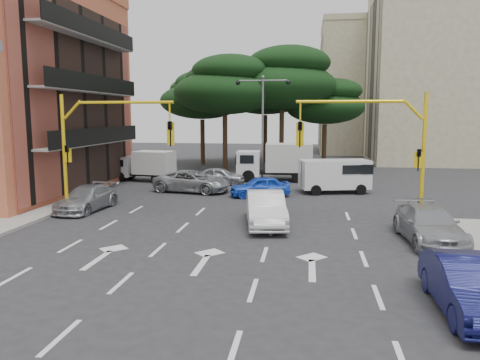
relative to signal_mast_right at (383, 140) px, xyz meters
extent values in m
plane|color=#28282B|center=(-6.80, -1.99, -3.88)|extent=(120.00, 120.00, 0.00)
cube|color=gray|center=(-6.80, 14.01, -3.81)|extent=(1.40, 6.00, 0.15)
cube|color=black|center=(-17.24, 6.01, 2.12)|extent=(0.12, 14.72, 11.20)
cube|color=tan|center=(13.20, 30.01, 5.12)|extent=(20.00, 12.00, 18.00)
cube|color=black|center=(3.14, 30.01, 4.62)|extent=(0.12, 11.04, 16.20)
cube|color=tan|center=(6.20, 42.01, 4.12)|extent=(16.00, 12.00, 16.00)
cube|color=black|center=(-1.86, 42.01, 3.62)|extent=(0.12, 11.04, 14.20)
cube|color=tan|center=(6.20, 42.01, 12.47)|extent=(16.15, 12.15, 0.70)
cylinder|color=#382616|center=(-10.80, 20.01, -1.41)|extent=(0.44, 0.44, 4.95)
ellipsoid|color=black|center=(-10.80, 20.01, 3.05)|extent=(9.15, 9.15, 3.87)
ellipsoid|color=black|center=(-10.20, 19.61, 4.92)|extent=(6.86, 6.86, 2.86)
ellipsoid|color=black|center=(-11.30, 20.31, 4.37)|extent=(6.07, 6.07, 2.64)
cylinder|color=#382616|center=(-5.80, 22.01, -1.18)|extent=(0.44, 0.44, 5.40)
ellipsoid|color=black|center=(-5.80, 22.01, 3.68)|extent=(9.98, 9.98, 4.22)
ellipsoid|color=black|center=(-5.20, 21.61, 5.72)|extent=(7.49, 7.49, 3.12)
ellipsoid|color=black|center=(-6.30, 22.31, 5.12)|extent=(6.62, 6.62, 2.88)
cylinder|color=#382616|center=(-13.80, 24.01, -1.63)|extent=(0.44, 0.44, 4.50)
ellipsoid|color=black|center=(-13.80, 24.01, 2.42)|extent=(8.32, 8.32, 3.52)
ellipsoid|color=black|center=(-13.20, 23.61, 4.12)|extent=(6.24, 6.24, 2.60)
ellipsoid|color=black|center=(-14.30, 24.31, 3.62)|extent=(5.52, 5.52, 2.40)
cylinder|color=#382616|center=(-1.80, 24.01, -1.86)|extent=(0.44, 0.44, 4.05)
ellipsoid|color=black|center=(-1.80, 24.01, 1.79)|extent=(7.49, 7.49, 3.17)
ellipsoid|color=black|center=(-1.20, 23.61, 3.32)|extent=(5.62, 5.62, 2.34)
ellipsoid|color=black|center=(-2.30, 24.31, 2.87)|extent=(4.97, 4.97, 2.16)
cylinder|color=#382616|center=(-7.80, 27.01, -1.41)|extent=(0.44, 0.44, 4.95)
ellipsoid|color=black|center=(-7.80, 27.01, 3.05)|extent=(9.15, 9.15, 3.87)
ellipsoid|color=black|center=(-7.20, 26.61, 4.92)|extent=(6.86, 6.86, 2.86)
ellipsoid|color=black|center=(-8.30, 27.31, 4.37)|extent=(6.07, 6.07, 2.64)
cylinder|color=yellow|center=(1.80, 0.01, -0.88)|extent=(0.18, 0.18, 6.00)
cylinder|color=yellow|center=(1.25, 0.01, 1.37)|extent=(0.95, 0.14, 0.95)
cylinder|color=yellow|center=(-1.50, 0.01, 1.72)|extent=(4.80, 0.14, 0.14)
cylinder|color=yellow|center=(-3.70, 0.01, 1.27)|extent=(0.08, 0.08, 0.90)
imported|color=black|center=(-3.70, 0.01, 0.22)|extent=(0.20, 0.24, 1.20)
cube|color=yellow|center=(-3.70, 0.09, 0.22)|extent=(0.36, 0.06, 1.10)
imported|color=black|center=(1.58, -0.14, -0.88)|extent=(0.16, 0.20, 1.00)
cube|color=yellow|center=(1.58, -0.04, -0.88)|extent=(0.35, 0.08, 0.70)
cylinder|color=yellow|center=(-15.40, 0.01, -0.88)|extent=(0.18, 0.18, 6.00)
cylinder|color=yellow|center=(-14.85, 0.01, 1.37)|extent=(0.95, 0.14, 0.95)
cylinder|color=yellow|center=(-12.10, 0.01, 1.72)|extent=(4.80, 0.14, 0.14)
cylinder|color=yellow|center=(-9.90, 0.01, 1.27)|extent=(0.08, 0.08, 0.90)
imported|color=black|center=(-9.90, 0.01, 0.22)|extent=(0.20, 0.24, 1.20)
cube|color=yellow|center=(-9.90, 0.09, 0.22)|extent=(0.36, 0.06, 1.10)
imported|color=black|center=(-15.18, -0.14, -0.88)|extent=(0.16, 0.20, 1.00)
cube|color=yellow|center=(-15.18, -0.04, -0.88)|extent=(0.35, 0.08, 0.70)
cylinder|color=slate|center=(-16.40, -2.99, 4.02)|extent=(0.20, 0.20, 0.45)
cylinder|color=slate|center=(-6.80, 14.01, 0.02)|extent=(0.16, 0.16, 7.50)
cylinder|color=slate|center=(-7.70, 14.01, 3.67)|extent=(1.80, 0.10, 0.10)
sphere|color=black|center=(-8.70, 14.01, 3.52)|extent=(0.36, 0.36, 0.36)
cylinder|color=slate|center=(-5.90, 14.01, 3.67)|extent=(1.80, 0.10, 0.10)
sphere|color=black|center=(-4.90, 14.01, 3.52)|extent=(0.36, 0.36, 0.36)
sphere|color=slate|center=(-6.80, 14.01, 3.92)|extent=(0.24, 0.24, 0.24)
imported|color=silver|center=(-5.17, -1.08, -3.11)|extent=(2.38, 4.92, 1.55)
imported|color=blue|center=(-6.21, 6.39, -3.26)|extent=(3.95, 2.52, 1.25)
imported|color=#9C9EA4|center=(-14.80, 0.98, -3.24)|extent=(2.17, 4.58, 1.29)
imported|color=#9EA2A6|center=(-10.75, 7.52, -3.19)|extent=(5.34, 3.20, 1.39)
imported|color=#A9ACB2|center=(-9.59, 11.01, -3.27)|extent=(3.62, 1.48, 1.23)
imported|color=#0D0F41|center=(0.80, -9.72, -3.17)|extent=(1.55, 4.34, 1.42)
imported|color=#96999E|center=(1.47, -2.95, -3.18)|extent=(2.30, 4.97, 1.41)
camera|label=1|loc=(-3.31, -21.82, 1.15)|focal=35.00mm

